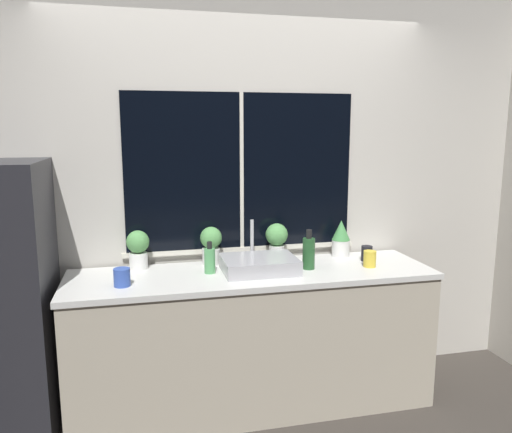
{
  "coord_description": "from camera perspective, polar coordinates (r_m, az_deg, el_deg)",
  "views": [
    {
      "loc": [
        -0.67,
        -2.63,
        1.78
      ],
      "look_at": [
        0.02,
        0.31,
        1.24
      ],
      "focal_mm": 35.0,
      "sensor_mm": 36.0,
      "label": 1
    }
  ],
  "objects": [
    {
      "name": "mug_black",
      "position": [
        3.45,
        12.54,
        -4.14
      ],
      "size": [
        0.07,
        0.07,
        0.1
      ],
      "color": "black",
      "rests_on": "counter"
    },
    {
      "name": "mug_blue",
      "position": [
        2.95,
        -15.07,
        -6.73
      ],
      "size": [
        0.09,
        0.09,
        0.1
      ],
      "color": "#3351AD",
      "rests_on": "counter"
    },
    {
      "name": "wall_back",
      "position": [
        3.4,
        -1.78,
        2.84
      ],
      "size": [
        8.0,
        0.09,
        2.7
      ],
      "color": "#BCB7AD",
      "rests_on": "ground_plane"
    },
    {
      "name": "potted_plant_far_left",
      "position": [
        3.26,
        -13.34,
        -3.5
      ],
      "size": [
        0.14,
        0.14,
        0.25
      ],
      "color": "white",
      "rests_on": "counter"
    },
    {
      "name": "counter",
      "position": [
        3.29,
        -0.35,
        -13.8
      ],
      "size": [
        2.28,
        0.63,
        0.89
      ],
      "color": "#B2A893",
      "rests_on": "ground_plane"
    },
    {
      "name": "mug_yellow",
      "position": [
        3.31,
        12.87,
        -4.74
      ],
      "size": [
        0.08,
        0.08,
        0.1
      ],
      "color": "gold",
      "rests_on": "counter"
    },
    {
      "name": "ground_plane",
      "position": [
        3.24,
        0.96,
        -23.2
      ],
      "size": [
        14.0,
        14.0,
        0.0
      ],
      "primitive_type": "plane",
      "color": "#38332D"
    },
    {
      "name": "bottle_tall",
      "position": [
        3.19,
        6.04,
        -4.12
      ],
      "size": [
        0.08,
        0.08,
        0.25
      ],
      "color": "#235128",
      "rests_on": "counter"
    },
    {
      "name": "potted_plant_far_right",
      "position": [
        3.53,
        9.68,
        -2.45
      ],
      "size": [
        0.13,
        0.13,
        0.25
      ],
      "color": "white",
      "rests_on": "counter"
    },
    {
      "name": "potted_plant_center_left",
      "position": [
        3.28,
        -5.15,
        -3.14
      ],
      "size": [
        0.14,
        0.14,
        0.25
      ],
      "color": "white",
      "rests_on": "counter"
    },
    {
      "name": "potted_plant_center_right",
      "position": [
        3.37,
        2.38,
        -2.57
      ],
      "size": [
        0.15,
        0.15,
        0.25
      ],
      "color": "white",
      "rests_on": "counter"
    },
    {
      "name": "soap_bottle",
      "position": [
        3.1,
        -5.31,
        -4.98
      ],
      "size": [
        0.07,
        0.07,
        0.2
      ],
      "color": "#519E5B",
      "rests_on": "counter"
    },
    {
      "name": "wall_right",
      "position": [
        4.97,
        20.35,
        4.52
      ],
      "size": [
        0.06,
        7.0,
        2.7
      ],
      "color": "#BCB7AD",
      "rests_on": "ground_plane"
    },
    {
      "name": "sink",
      "position": [
        3.13,
        0.36,
        -5.47
      ],
      "size": [
        0.46,
        0.4,
        0.29
      ],
      "color": "#ADADB2",
      "rests_on": "counter"
    }
  ]
}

